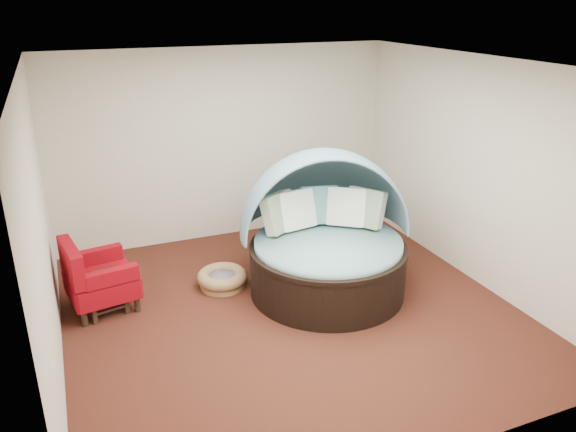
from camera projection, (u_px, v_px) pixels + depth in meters
name	position (u px, v px, depth m)	size (l,w,h in m)	color
floor	(291.00, 310.00, 6.57)	(5.00, 5.00, 0.00)	#4C2215
wall_back	(225.00, 145.00, 8.21)	(5.00, 5.00, 0.00)	beige
wall_front	(429.00, 309.00, 3.91)	(5.00, 5.00, 0.00)	beige
wall_left	(41.00, 232.00, 5.17)	(5.00, 5.00, 0.00)	beige
wall_right	(477.00, 172.00, 6.94)	(5.00, 5.00, 0.00)	beige
ceiling	(291.00, 65.00, 5.55)	(5.00, 5.00, 0.00)	white
canopy_daybed	(326.00, 227.00, 6.81)	(2.35, 2.30, 1.76)	black
pet_basket	(222.00, 278.00, 7.07)	(0.65, 0.65, 0.22)	#9C7446
red_armchair	(96.00, 278.00, 6.47)	(0.86, 0.86, 0.88)	black
side_table	(103.00, 290.00, 6.45)	(0.56, 0.56, 0.44)	black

